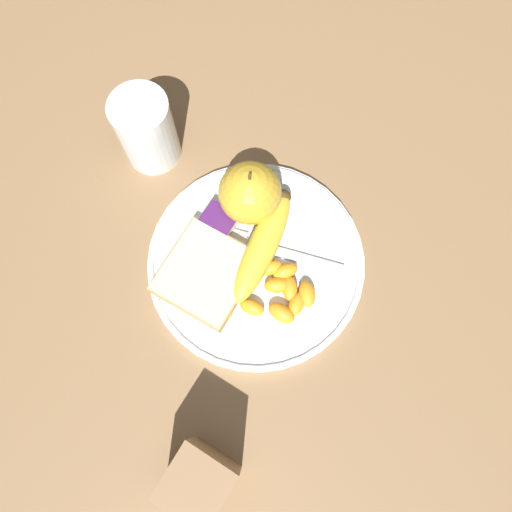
# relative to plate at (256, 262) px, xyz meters

# --- Properties ---
(ground_plane) EXTENTS (3.00, 3.00, 0.00)m
(ground_plane) POSITION_rel_plate_xyz_m (0.00, 0.00, -0.01)
(ground_plane) COLOR olive
(plate) EXTENTS (0.27, 0.27, 0.01)m
(plate) POSITION_rel_plate_xyz_m (0.00, 0.00, 0.00)
(plate) COLOR silver
(plate) RESTS_ON ground_plane
(juice_glass) EXTENTS (0.07, 0.07, 0.10)m
(juice_glass) POSITION_rel_plate_xyz_m (0.06, 0.20, 0.04)
(juice_glass) COLOR silver
(juice_glass) RESTS_ON ground_plane
(apple) EXTENTS (0.08, 0.08, 0.09)m
(apple) POSITION_rel_plate_xyz_m (0.06, 0.04, 0.04)
(apple) COLOR gold
(apple) RESTS_ON plate
(banana) EXTENTS (0.16, 0.06, 0.04)m
(banana) POSITION_rel_plate_xyz_m (0.02, 0.00, 0.02)
(banana) COLOR yellow
(banana) RESTS_ON plate
(bread_slice) EXTENTS (0.11, 0.10, 0.02)m
(bread_slice) POSITION_rel_plate_xyz_m (-0.05, 0.04, 0.02)
(bread_slice) COLOR tan
(bread_slice) RESTS_ON plate
(fork) EXTENTS (0.07, 0.18, 0.00)m
(fork) POSITION_rel_plate_xyz_m (0.02, 0.01, 0.01)
(fork) COLOR #B2B2B7
(fork) RESTS_ON plate
(jam_packet) EXTENTS (0.05, 0.04, 0.02)m
(jam_packet) POSITION_rel_plate_xyz_m (0.01, 0.06, 0.01)
(jam_packet) COLOR white
(jam_packet) RESTS_ON plate
(orange_segment_0) EXTENTS (0.02, 0.03, 0.02)m
(orange_segment_0) POSITION_rel_plate_xyz_m (-0.05, -0.03, 0.01)
(orange_segment_0) COLOR orange
(orange_segment_0) RESTS_ON plate
(orange_segment_1) EXTENTS (0.04, 0.03, 0.02)m
(orange_segment_1) POSITION_rel_plate_xyz_m (0.01, -0.04, 0.01)
(orange_segment_1) COLOR orange
(orange_segment_1) RESTS_ON plate
(orange_segment_2) EXTENTS (0.02, 0.03, 0.02)m
(orange_segment_2) POSITION_rel_plate_xyz_m (-0.04, -0.06, 0.01)
(orange_segment_2) COLOR orange
(orange_segment_2) RESTS_ON plate
(orange_segment_3) EXTENTS (0.04, 0.03, 0.02)m
(orange_segment_3) POSITION_rel_plate_xyz_m (-0.01, -0.05, 0.01)
(orange_segment_3) COLOR orange
(orange_segment_3) RESTS_ON plate
(orange_segment_4) EXTENTS (0.03, 0.02, 0.02)m
(orange_segment_4) POSITION_rel_plate_xyz_m (-0.02, -0.07, 0.01)
(orange_segment_4) COLOR orange
(orange_segment_4) RESTS_ON plate
(orange_segment_5) EXTENTS (0.04, 0.04, 0.02)m
(orange_segment_5) POSITION_rel_plate_xyz_m (-0.01, -0.07, 0.01)
(orange_segment_5) COLOR orange
(orange_segment_5) RESTS_ON plate
(orange_segment_6) EXTENTS (0.03, 0.03, 0.02)m
(orange_segment_6) POSITION_rel_plate_xyz_m (-0.00, -0.02, 0.01)
(orange_segment_6) COLOR orange
(orange_segment_6) RESTS_ON plate
(orange_segment_7) EXTENTS (0.03, 0.03, 0.02)m
(orange_segment_7) POSITION_rel_plate_xyz_m (-0.07, -0.00, 0.01)
(orange_segment_7) COLOR orange
(orange_segment_7) RESTS_ON plate
(orange_segment_8) EXTENTS (0.03, 0.04, 0.02)m
(orange_segment_8) POSITION_rel_plate_xyz_m (-0.01, -0.04, 0.01)
(orange_segment_8) COLOR orange
(orange_segment_8) RESTS_ON plate
(condiment_caddy) EXTENTS (0.06, 0.06, 0.09)m
(condiment_caddy) POSITION_rel_plate_xyz_m (-0.24, -0.08, 0.04)
(condiment_caddy) COLOR #93704C
(condiment_caddy) RESTS_ON ground_plane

